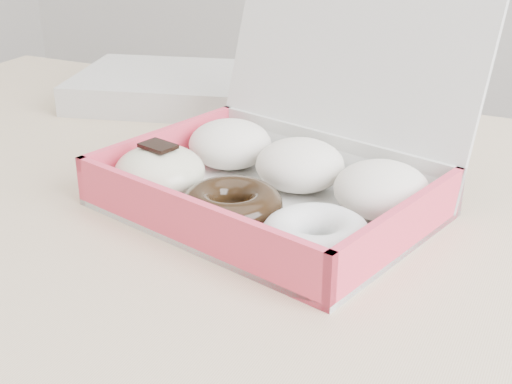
% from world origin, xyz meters
% --- Properties ---
extents(table, '(1.20, 0.80, 0.75)m').
position_xyz_m(table, '(0.00, 0.00, 0.67)').
color(table, tan).
rests_on(table, ground).
extents(donut_box, '(0.40, 0.37, 0.24)m').
position_xyz_m(donut_box, '(0.13, -0.02, 0.79)').
color(donut_box, silver).
rests_on(donut_box, table).
extents(newspapers, '(0.32, 0.29, 0.04)m').
position_xyz_m(newspapers, '(-0.18, 0.26, 0.77)').
color(newspapers, beige).
rests_on(newspapers, table).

